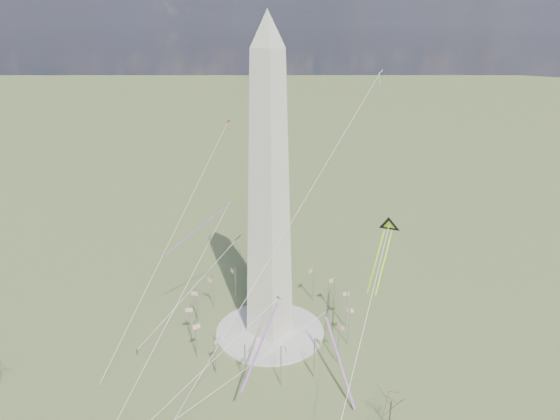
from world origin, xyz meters
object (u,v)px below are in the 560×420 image
Objects in this scene: washington_monument at (269,197)px; tree_near at (392,399)px; person_west at (137,351)px; kite_delta_black at (388,229)px.

washington_monument is 65.18m from tree_near.
person_west is 85.97m from kite_delta_black.
tree_near is (50.28, -14.93, -38.71)m from washington_monument.
washington_monument is at bearing 163.46° from tree_near.
kite_delta_black is at bearing -111.33° from person_west.
washington_monument is at bearing -98.06° from person_west.
person_west is at bearing 26.00° from kite_delta_black.
tree_near is 6.54× the size of person_west.
kite_delta_black is at bearing 120.91° from tree_near.
kite_delta_black is at bearing 23.52° from washington_monument.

